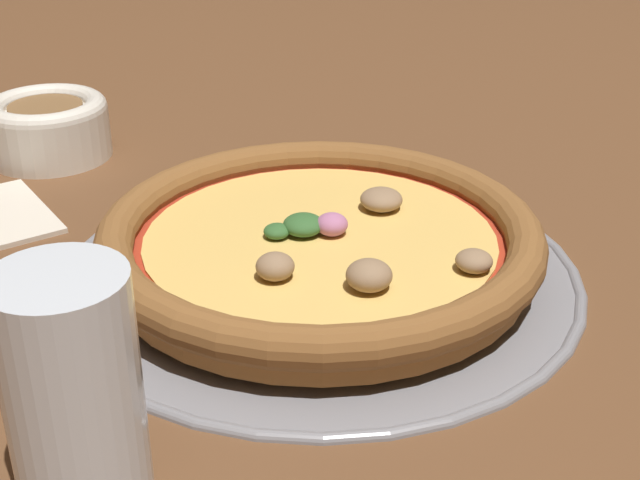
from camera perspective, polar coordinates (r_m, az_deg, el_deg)
name	(u,v)px	position (r m, az deg, el deg)	size (l,w,h in m)	color
ground_plane	(320,274)	(0.61, 0.00, -2.20)	(3.00, 3.00, 0.00)	brown
pizza_tray	(320,270)	(0.61, 0.00, -1.93)	(0.36, 0.36, 0.01)	gray
pizza	(321,240)	(0.60, 0.04, -0.03)	(0.30, 0.30, 0.04)	#A86B33
bowl_far	(48,125)	(0.83, -17.02, 7.03)	(0.11, 0.11, 0.05)	silver
drinking_cup	(73,392)	(0.42, -15.53, -9.37)	(0.06, 0.06, 0.12)	silver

